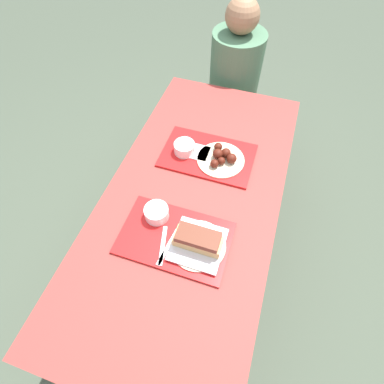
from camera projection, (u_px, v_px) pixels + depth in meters
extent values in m
plane|color=#424C3D|center=(192.00, 260.00, 1.97)|extent=(12.00, 12.00, 0.00)
cube|color=maroon|center=(192.00, 198.00, 1.37)|extent=(0.78, 1.63, 0.04)
cylinder|color=maroon|center=(71.00, 356.00, 1.34)|extent=(0.07, 0.07, 0.72)
cylinder|color=maroon|center=(181.00, 134.00, 2.14)|extent=(0.07, 0.07, 0.72)
cylinder|color=maroon|center=(272.00, 156.00, 2.02)|extent=(0.07, 0.07, 0.72)
cube|color=maroon|center=(237.00, 106.00, 2.16)|extent=(0.74, 0.28, 0.04)
cylinder|color=maroon|center=(196.00, 122.00, 2.41)|extent=(0.06, 0.06, 0.44)
cylinder|color=maroon|center=(272.00, 140.00, 2.30)|extent=(0.06, 0.06, 0.44)
cube|color=red|center=(176.00, 238.00, 1.23)|extent=(0.45, 0.29, 0.01)
cube|color=red|center=(208.00, 156.00, 1.48)|extent=(0.45, 0.29, 0.01)
cylinder|color=white|center=(157.00, 213.00, 1.26)|extent=(0.10, 0.10, 0.05)
cylinder|color=beige|center=(156.00, 210.00, 1.24)|extent=(0.09, 0.09, 0.01)
cylinder|color=beige|center=(198.00, 245.00, 1.20)|extent=(0.22, 0.22, 0.01)
cube|color=silver|center=(198.00, 244.00, 1.19)|extent=(0.20, 0.20, 0.01)
cube|color=tan|center=(198.00, 241.00, 1.17)|extent=(0.19, 0.08, 0.05)
cube|color=brown|center=(198.00, 237.00, 1.14)|extent=(0.17, 0.08, 0.03)
cube|color=white|center=(163.00, 245.00, 1.20)|extent=(0.06, 0.17, 0.00)
cube|color=white|center=(168.00, 247.00, 1.19)|extent=(0.04, 0.17, 0.00)
cube|color=#A59E93|center=(185.00, 225.00, 1.25)|extent=(0.04, 0.03, 0.01)
cylinder|color=white|center=(184.00, 148.00, 1.47)|extent=(0.10, 0.10, 0.05)
cylinder|color=beige|center=(184.00, 145.00, 1.45)|extent=(0.09, 0.09, 0.01)
cylinder|color=beige|center=(221.00, 160.00, 1.46)|extent=(0.23, 0.23, 0.01)
sphere|color=#4C190F|center=(232.00, 159.00, 1.42)|extent=(0.05, 0.05, 0.05)
sphere|color=#4C190F|center=(226.00, 153.00, 1.44)|extent=(0.05, 0.05, 0.05)
sphere|color=#4C190F|center=(218.00, 147.00, 1.47)|extent=(0.04, 0.04, 0.04)
sphere|color=#4C190F|center=(218.00, 154.00, 1.44)|extent=(0.05, 0.05, 0.05)
sphere|color=#4C190F|center=(214.00, 164.00, 1.41)|extent=(0.04, 0.04, 0.04)
sphere|color=#4C190F|center=(221.00, 161.00, 1.42)|extent=(0.04, 0.04, 0.04)
cube|color=white|center=(194.00, 151.00, 1.49)|extent=(0.14, 0.10, 0.01)
cylinder|color=#477051|center=(235.00, 72.00, 1.95)|extent=(0.33, 0.33, 0.50)
sphere|color=#936B4C|center=(242.00, 15.00, 1.67)|extent=(0.20, 0.20, 0.20)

